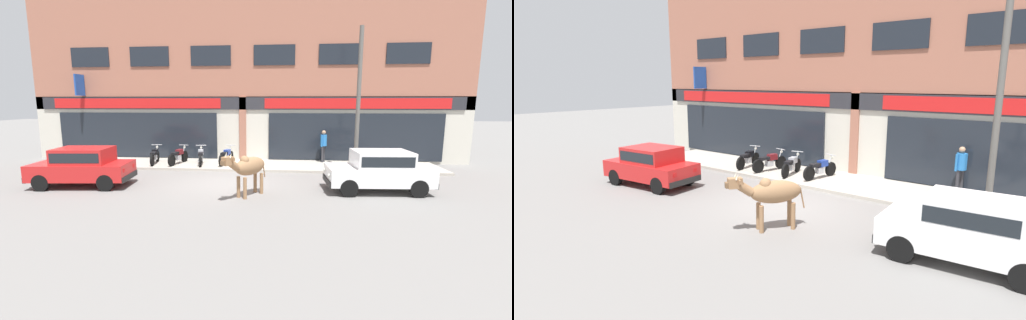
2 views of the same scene
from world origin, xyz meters
TOP-DOWN VIEW (x-y plane):
  - ground_plane at (0.00, 0.00)m, footprint 90.00×90.00m
  - sidewalk at (0.00, 3.63)m, footprint 19.00×2.86m
  - shop_building at (-0.00, 5.32)m, footprint 23.00×1.40m
  - cow at (1.09, -1.72)m, footprint 1.41×1.87m
  - car_0 at (-5.23, -0.93)m, footprint 3.73×1.94m
  - car_1 at (5.58, -0.69)m, footprint 3.69×1.81m
  - motorcycle_0 at (-4.14, 3.26)m, footprint 0.58×1.80m
  - motorcycle_1 at (-2.97, 3.29)m, footprint 0.63×1.79m
  - motorcycle_2 at (-1.83, 3.27)m, footprint 0.63×1.79m
  - motorcycle_3 at (-0.61, 3.48)m, footprint 0.61×1.80m
  - pedestrian at (4.16, 4.52)m, footprint 0.32×0.44m
  - utility_pole at (5.39, 2.50)m, footprint 0.18×0.18m

SIDE VIEW (x-z plane):
  - ground_plane at x=0.00m, z-range 0.00..0.00m
  - sidewalk at x=0.00m, z-range 0.00..0.12m
  - motorcycle_0 at x=-4.14m, z-range 0.07..0.95m
  - motorcycle_1 at x=-2.97m, z-range 0.07..0.95m
  - motorcycle_2 at x=-1.83m, z-range 0.07..0.95m
  - motorcycle_3 at x=-0.61m, z-range 0.07..0.95m
  - car_0 at x=-5.23m, z-range 0.08..1.54m
  - car_1 at x=5.58m, z-range 0.08..1.54m
  - cow at x=1.09m, z-range 0.20..1.81m
  - pedestrian at x=4.16m, z-range 0.31..1.91m
  - utility_pole at x=5.39m, z-range 0.12..6.28m
  - shop_building at x=0.00m, z-range -0.22..8.88m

